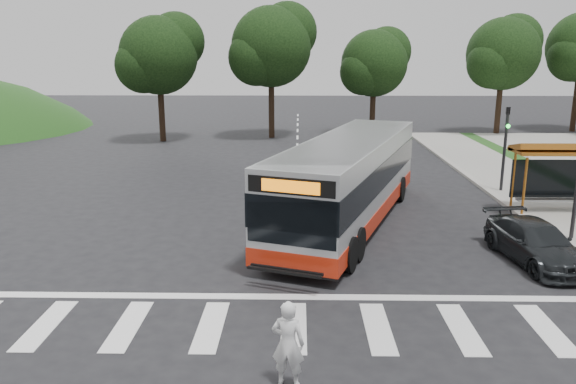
{
  "coord_description": "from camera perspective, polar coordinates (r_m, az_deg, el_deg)",
  "views": [
    {
      "loc": [
        0.09,
        -17.25,
        6.38
      ],
      "look_at": [
        -0.28,
        1.98,
        1.6
      ],
      "focal_mm": 35.0,
      "sensor_mm": 36.0,
      "label": 1
    }
  ],
  "objects": [
    {
      "name": "transit_bus",
      "position": [
        21.36,
        6.2,
        1.02
      ],
      "size": [
        6.81,
        12.8,
        3.26
      ],
      "primitive_type": null,
      "rotation": [
        0.0,
        0.0,
        -0.34
      ],
      "color": "#A8AAAC",
      "rests_on": "ground"
    },
    {
      "name": "curb_east",
      "position": [
        27.51,
        19.96,
        -0.15
      ],
      "size": [
        0.3,
        40.0,
        0.15
      ],
      "primitive_type": "cube",
      "color": "#9E9991",
      "rests_on": "ground"
    },
    {
      "name": "tree_north_c",
      "position": [
        42.51,
        -12.9,
        13.5
      ],
      "size": [
        6.16,
        5.74,
        9.3
      ],
      "color": "black",
      "rests_on": "ground"
    },
    {
      "name": "ground",
      "position": [
        18.39,
        0.74,
        -6.34
      ],
      "size": [
        140.0,
        140.0,
        0.0
      ],
      "primitive_type": "plane",
      "color": "black",
      "rests_on": "ground"
    },
    {
      "name": "pedestrian",
      "position": [
        11.28,
        0.01,
        -15.16
      ],
      "size": [
        0.72,
        0.54,
        1.78
      ],
      "primitive_type": "imported",
      "rotation": [
        0.0,
        0.0,
        2.95
      ],
      "color": "silver",
      "rests_on": "ground"
    },
    {
      "name": "tree_north_a",
      "position": [
        43.37,
        -1.62,
        14.67
      ],
      "size": [
        6.6,
        6.15,
        10.17
      ],
      "color": "black",
      "rests_on": "ground"
    },
    {
      "name": "tree_north_b",
      "position": [
        45.71,
        8.83,
        12.9
      ],
      "size": [
        5.72,
        5.33,
        8.43
      ],
      "color": "black",
      "rests_on": "ground"
    },
    {
      "name": "tree_ne_a",
      "position": [
        48.05,
        21.1,
        13.07
      ],
      "size": [
        6.16,
        5.74,
        9.3
      ],
      "color": "black",
      "rests_on": "parking_lot"
    },
    {
      "name": "bus_shelter",
      "position": [
        25.11,
        26.36,
        3.27
      ],
      "size": [
        4.2,
        1.6,
        2.86
      ],
      "color": "#A25C1B",
      "rests_on": "sidewalk_east"
    },
    {
      "name": "dark_sedan",
      "position": [
        19.17,
        23.86,
        -4.73
      ],
      "size": [
        2.39,
        4.56,
        1.26
      ],
      "primitive_type": "imported",
      "rotation": [
        0.0,
        0.0,
        0.15
      ],
      "color": "black",
      "rests_on": "ground"
    },
    {
      "name": "crosswalk_ladder",
      "position": [
        13.81,
        0.61,
        -13.53
      ],
      "size": [
        18.0,
        2.6,
        0.01
      ],
      "primitive_type": "cube",
      "color": "silver",
      "rests_on": "ground"
    },
    {
      "name": "sidewalk_east",
      "position": [
        28.22,
        23.8,
        -0.19
      ],
      "size": [
        4.0,
        40.0,
        0.12
      ],
      "primitive_type": "cube",
      "color": "gray",
      "rests_on": "ground"
    },
    {
      "name": "traffic_signal_ne_short",
      "position": [
        27.72,
        21.23,
        4.92
      ],
      "size": [
        0.18,
        0.37,
        4.0
      ],
      "color": "black",
      "rests_on": "ground"
    }
  ]
}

